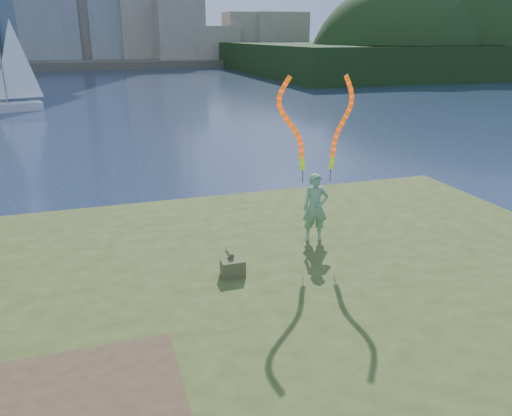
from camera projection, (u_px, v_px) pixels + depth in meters
name	position (u px, v px, depth m)	size (l,w,h in m)	color
ground	(189.00, 317.00, 9.70)	(320.00, 320.00, 0.00)	#1A2741
grassy_knoll	(217.00, 375.00, 7.52)	(20.00, 18.00, 0.80)	#374619
far_shore	(96.00, 60.00, 94.86)	(320.00, 40.00, 1.20)	#4A4536
wooded_hill	(483.00, 68.00, 80.84)	(78.00, 50.00, 63.00)	black
woman_with_ribbons	(317.00, 178.00, 10.88)	(1.98, 0.56, 3.93)	#18692B
canvas_bag	(233.00, 267.00, 9.58)	(0.44, 0.51, 0.42)	#464C27
sailboat	(10.00, 94.00, 35.28)	(4.76, 2.64, 7.19)	silver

